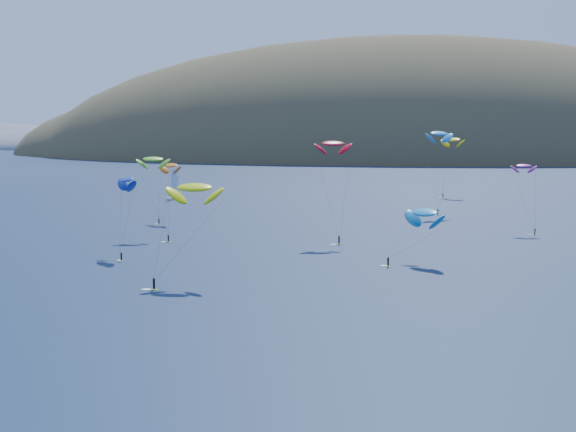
{
  "coord_description": "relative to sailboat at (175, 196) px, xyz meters",
  "views": [
    {
      "loc": [
        19.22,
        -76.2,
        27.86
      ],
      "look_at": [
        -2.5,
        80.0,
        9.0
      ],
      "focal_mm": 50.0,
      "sensor_mm": 36.0,
      "label": 1
    }
  ],
  "objects": [
    {
      "name": "kitesurfer_9",
      "position": [
        63.73,
        -90.86,
        21.55
      ],
      "size": [
        9.18,
        9.53,
        24.92
      ],
      "rotation": [
        0.0,
        0.0,
        0.31
      ],
      "color": "#95D117",
      "rests_on": "ground"
    },
    {
      "name": "kitesurfer_10",
      "position": [
        22.75,
        -115.03,
        14.62
      ],
      "size": [
        7.9,
        14.66,
        17.91
      ],
      "rotation": [
        0.0,
        0.0,
        -0.94
      ],
      "color": "#95D117",
      "rests_on": "ground"
    },
    {
      "name": "sailboat",
      "position": [
        0.0,
        0.0,
        0.0
      ],
      "size": [
        10.05,
        9.01,
        11.99
      ],
      "rotation": [
        0.0,
        0.0,
        -0.34
      ],
      "color": "white",
      "rests_on": "ground"
    },
    {
      "name": "kitesurfer_5",
      "position": [
        84.05,
        -117.56,
        8.98
      ],
      "size": [
        12.62,
        11.9,
        12.8
      ],
      "rotation": [
        0.0,
        0.0,
        -0.89
      ],
      "color": "#95D117",
      "rests_on": "ground"
    },
    {
      "name": "island",
      "position": [
        99.11,
        363.19,
        -11.71
      ],
      "size": [
        730.0,
        300.0,
        210.0
      ],
      "color": "#3D3526",
      "rests_on": "ground"
    },
    {
      "name": "kitesurfer_4",
      "position": [
        90.48,
        -32.66,
        23.02
      ],
      "size": [
        10.18,
        9.4,
        26.68
      ],
      "rotation": [
        0.0,
        0.0,
        0.68
      ],
      "color": "#95D117",
      "rests_on": "ground"
    },
    {
      "name": "kitesurfer_1",
      "position": [
        16.28,
        -60.78,
        14.51
      ],
      "size": [
        8.61,
        11.83,
        17.7
      ],
      "rotation": [
        0.0,
        0.0,
        -0.55
      ],
      "color": "#95D117",
      "rests_on": "ground"
    },
    {
      "name": "kitesurfer_2",
      "position": [
        43.69,
        -140.01,
        15.26
      ],
      "size": [
        10.3,
        12.37,
        18.97
      ],
      "rotation": [
        0.0,
        0.0,
        -0.02
      ],
      "color": "#95D117",
      "rests_on": "ground"
    },
    {
      "name": "ground",
      "position": [
        59.71,
        -199.16,
        -0.97
      ],
      "size": [
        2800.0,
        2800.0,
        0.0
      ],
      "primitive_type": "plane",
      "color": "black",
      "rests_on": "ground"
    },
    {
      "name": "kitesurfer_11",
      "position": [
        98.32,
        26.55,
        19.82
      ],
      "size": [
        10.25,
        15.42,
        23.48
      ],
      "rotation": [
        0.0,
        0.0,
        -0.66
      ],
      "color": "#95D117",
      "rests_on": "ground"
    },
    {
      "name": "kitesurfer_3",
      "position": [
        20.37,
        -89.33,
        17.61
      ],
      "size": [
        11.01,
        12.59,
        20.74
      ],
      "rotation": [
        0.0,
        0.0,
        0.35
      ],
      "color": "#95D117",
      "rests_on": "ground"
    },
    {
      "name": "kitesurfer_6",
      "position": [
        109.85,
        -68.34,
        15.5
      ],
      "size": [
        6.04,
        8.14,
        18.2
      ],
      "rotation": [
        0.0,
        0.0,
        0.02
      ],
      "color": "#95D117",
      "rests_on": "ground"
    }
  ]
}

